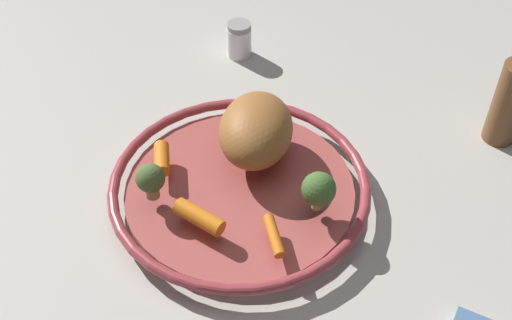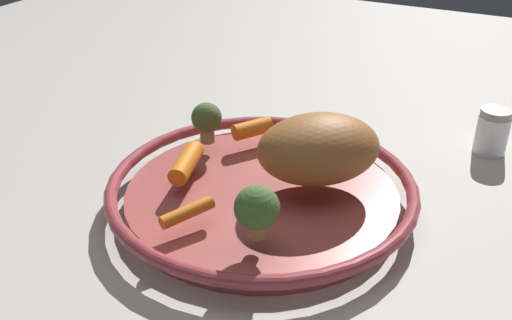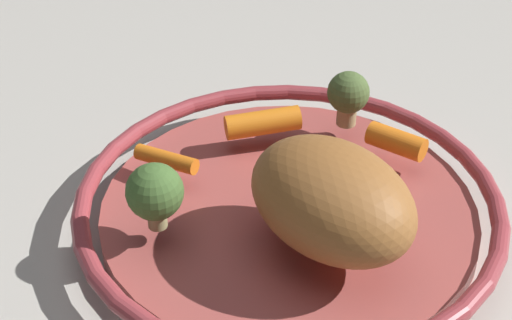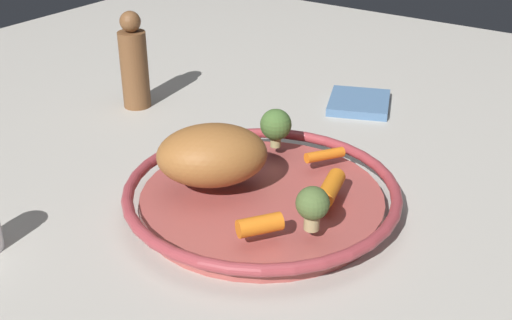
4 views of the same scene
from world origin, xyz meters
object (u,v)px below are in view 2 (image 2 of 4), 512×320
object	(u,v)px
roast_chicken_piece	(319,148)
baby_carrot_left	(187,212)
broccoli_floret_edge	(257,209)
baby_carrot_near_rim	(186,163)
broccoli_floret_mid	(207,119)
baby_carrot_back	(252,129)
salt_shaker	(492,132)
serving_bowl	(262,192)

from	to	relation	value
roast_chicken_piece	baby_carrot_left	distance (m)	0.16
broccoli_floret_edge	baby_carrot_near_rim	bearing A→B (deg)	149.10
roast_chicken_piece	baby_carrot_near_rim	world-z (taller)	roast_chicken_piece
broccoli_floret_mid	roast_chicken_piece	bearing A→B (deg)	-8.27
baby_carrot_back	salt_shaker	bearing A→B (deg)	30.86
serving_bowl	baby_carrot_left	xyz separation A→B (m)	(-0.03, -0.10, 0.02)
baby_carrot_left	broccoli_floret_mid	world-z (taller)	broccoli_floret_mid
baby_carrot_back	broccoli_floret_mid	xyz separation A→B (m)	(-0.04, -0.04, 0.02)
salt_shaker	baby_carrot_near_rim	bearing A→B (deg)	-136.91
serving_bowl	roast_chicken_piece	size ratio (longest dim) A/B	2.54
broccoli_floret_edge	serving_bowl	bearing A→B (deg)	113.97
baby_carrot_left	baby_carrot_near_rim	bearing A→B (deg)	123.08
baby_carrot_back	baby_carrot_left	xyz separation A→B (m)	(0.03, -0.20, -0.00)
serving_bowl	baby_carrot_near_rim	world-z (taller)	baby_carrot_near_rim
broccoli_floret_edge	salt_shaker	xyz separation A→B (m)	(0.17, 0.36, -0.04)
serving_bowl	roast_chicken_piece	bearing A→B (deg)	28.43
roast_chicken_piece	baby_carrot_back	xyz separation A→B (m)	(-0.11, 0.06, -0.03)
roast_chicken_piece	salt_shaker	xyz separation A→B (m)	(0.16, 0.23, -0.04)
baby_carrot_near_rim	broccoli_floret_edge	world-z (taller)	broccoli_floret_edge
salt_shaker	broccoli_floret_mid	bearing A→B (deg)	-147.25
serving_bowl	baby_carrot_back	distance (m)	0.11
serving_bowl	roast_chicken_piece	distance (m)	0.08
serving_bowl	broccoli_floret_edge	xyz separation A→B (m)	(0.04, -0.10, 0.05)
baby_carrot_back	baby_carrot_near_rim	world-z (taller)	baby_carrot_near_rim
serving_bowl	broccoli_floret_mid	bearing A→B (deg)	152.84
salt_shaker	baby_carrot_left	bearing A→B (deg)	-124.40
baby_carrot_near_rim	baby_carrot_left	bearing A→B (deg)	-56.92
roast_chicken_piece	broccoli_floret_edge	xyz separation A→B (m)	(-0.01, -0.13, -0.01)
roast_chicken_piece	baby_carrot_left	size ratio (longest dim) A/B	2.38
serving_bowl	baby_carrot_left	world-z (taller)	baby_carrot_left
baby_carrot_near_rim	serving_bowl	bearing A→B (deg)	15.40
roast_chicken_piece	baby_carrot_near_rim	xyz separation A→B (m)	(-0.14, -0.05, -0.03)
broccoli_floret_mid	salt_shaker	world-z (taller)	broccoli_floret_mid
salt_shaker	baby_carrot_back	bearing A→B (deg)	-149.14
baby_carrot_left	serving_bowl	bearing A→B (deg)	72.68
baby_carrot_back	broccoli_floret_edge	bearing A→B (deg)	-61.67
baby_carrot_left	baby_carrot_near_rim	distance (m)	0.10
broccoli_floret_mid	salt_shaker	bearing A→B (deg)	32.75
roast_chicken_piece	baby_carrot_near_rim	bearing A→B (deg)	-159.19
serving_bowl	baby_carrot_back	xyz separation A→B (m)	(-0.06, 0.09, 0.03)
broccoli_floret_mid	serving_bowl	bearing A→B (deg)	-27.16
roast_chicken_piece	broccoli_floret_edge	world-z (taller)	roast_chicken_piece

